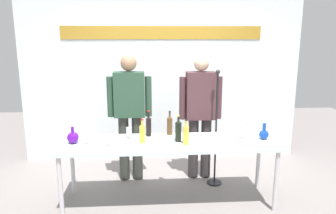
# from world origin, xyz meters

# --- Properties ---
(ground_plane) EXTENTS (10.00, 10.00, 0.00)m
(ground_plane) POSITION_xyz_m (0.00, 0.00, 0.00)
(ground_plane) COLOR gray
(back_wall) EXTENTS (4.42, 0.11, 3.00)m
(back_wall) POSITION_xyz_m (0.00, 1.53, 1.50)
(back_wall) COLOR white
(back_wall) RESTS_ON ground
(display_table) EXTENTS (2.53, 0.69, 0.77)m
(display_table) POSITION_xyz_m (0.00, 0.00, 0.71)
(display_table) COLOR silver
(display_table) RESTS_ON ground
(decanter_blue_left) EXTENTS (0.13, 0.13, 0.20)m
(decanter_blue_left) POSITION_xyz_m (-1.11, 0.01, 0.84)
(decanter_blue_left) COLOR #551093
(decanter_blue_left) RESTS_ON display_table
(decanter_blue_right) EXTENTS (0.11, 0.11, 0.20)m
(decanter_blue_right) POSITION_xyz_m (1.14, 0.01, 0.83)
(decanter_blue_right) COLOR #133BA1
(decanter_blue_right) RESTS_ON display_table
(presenter_left) EXTENTS (0.60, 0.22, 1.74)m
(presenter_left) POSITION_xyz_m (-0.49, 0.69, 1.00)
(presenter_left) COLOR #31332F
(presenter_left) RESTS_ON ground
(presenter_right) EXTENTS (0.59, 0.22, 1.73)m
(presenter_right) POSITION_xyz_m (0.49, 0.69, 0.99)
(presenter_right) COLOR #312B2D
(presenter_right) RESTS_ON ground
(wine_bottle_0) EXTENTS (0.07, 0.07, 0.29)m
(wine_bottle_0) POSITION_xyz_m (-0.31, -0.02, 0.89)
(wine_bottle_0) COLOR gold
(wine_bottle_0) RESTS_ON display_table
(wine_bottle_1) EXTENTS (0.07, 0.07, 0.32)m
(wine_bottle_1) POSITION_xyz_m (0.11, -0.00, 0.91)
(wine_bottle_1) COLOR black
(wine_bottle_1) RESTS_ON display_table
(wine_bottle_2) EXTENTS (0.07, 0.07, 0.30)m
(wine_bottle_2) POSITION_xyz_m (0.03, 0.28, 0.90)
(wine_bottle_2) COLOR #51331C
(wine_bottle_2) RESTS_ON display_table
(wine_bottle_3) EXTENTS (0.07, 0.07, 0.30)m
(wine_bottle_3) POSITION_xyz_m (0.19, -0.11, 0.90)
(wine_bottle_3) COLOR gold
(wine_bottle_3) RESTS_ON display_table
(wine_bottle_4) EXTENTS (0.07, 0.07, 0.33)m
(wine_bottle_4) POSITION_xyz_m (-0.23, 0.24, 0.90)
(wine_bottle_4) COLOR black
(wine_bottle_4) RESTS_ON display_table
(wine_glass_left_0) EXTENTS (0.06, 0.06, 0.16)m
(wine_glass_left_0) POSITION_xyz_m (-0.94, -0.04, 0.88)
(wine_glass_left_0) COLOR white
(wine_glass_left_0) RESTS_ON display_table
(wine_glass_left_1) EXTENTS (0.06, 0.06, 0.14)m
(wine_glass_left_1) POSITION_xyz_m (-0.68, -0.13, 0.87)
(wine_glass_left_1) COLOR white
(wine_glass_left_1) RESTS_ON display_table
(wine_glass_left_2) EXTENTS (0.06, 0.06, 0.14)m
(wine_glass_left_2) POSITION_xyz_m (-0.47, 0.14, 0.87)
(wine_glass_left_2) COLOR white
(wine_glass_left_2) RESTS_ON display_table
(wine_glass_right_0) EXTENTS (0.07, 0.07, 0.16)m
(wine_glass_right_0) POSITION_xyz_m (0.89, 0.05, 0.89)
(wine_glass_right_0) COLOR white
(wine_glass_right_0) RESTS_ON display_table
(wine_glass_right_1) EXTENTS (0.06, 0.06, 0.14)m
(wine_glass_right_1) POSITION_xyz_m (0.83, -0.05, 0.87)
(wine_glass_right_1) COLOR white
(wine_glass_right_1) RESTS_ON display_table
(wine_glass_right_2) EXTENTS (0.06, 0.06, 0.15)m
(wine_glass_right_2) POSITION_xyz_m (0.82, 0.11, 0.88)
(wine_glass_right_2) COLOR white
(wine_glass_right_2) RESTS_ON display_table
(microphone_stand) EXTENTS (0.20, 0.20, 1.56)m
(microphone_stand) POSITION_xyz_m (0.66, 0.45, 0.53)
(microphone_stand) COLOR black
(microphone_stand) RESTS_ON ground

